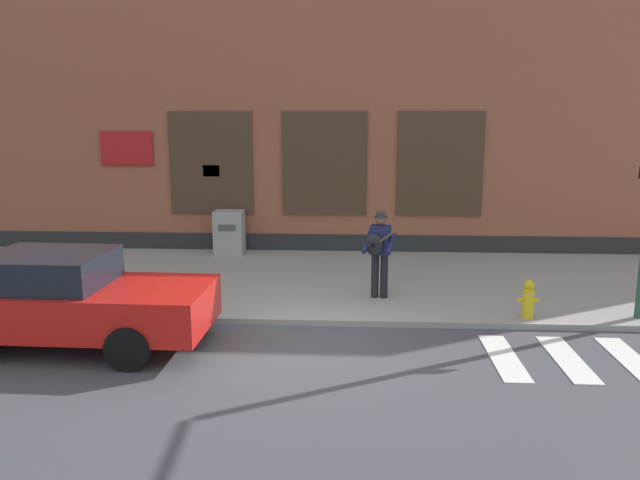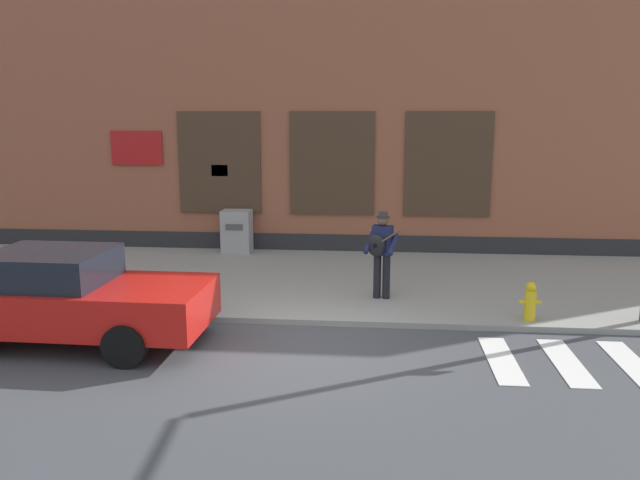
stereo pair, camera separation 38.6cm
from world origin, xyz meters
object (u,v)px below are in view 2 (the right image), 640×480
at_px(busker, 381,250).
at_px(utility_box, 237,231).
at_px(red_car, 64,297).
at_px(fire_hydrant, 530,301).

distance_m(busker, utility_box, 5.45).
bearing_deg(red_car, busker, 27.19).
bearing_deg(fire_hydrant, busker, 156.76).
bearing_deg(busker, fire_hydrant, -23.24).
bearing_deg(utility_box, red_car, -101.82).
bearing_deg(busker, utility_box, 133.83).
relative_size(busker, fire_hydrant, 2.46).
distance_m(red_car, fire_hydrant, 7.90).
distance_m(utility_box, fire_hydrant, 8.13).
distance_m(busker, fire_hydrant, 2.91).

